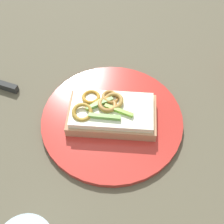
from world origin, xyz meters
TOP-DOWN VIEW (x-y plane):
  - ground_plane at (0.00, 0.00)m, footprint 2.00×2.00m
  - plate at (0.00, 0.00)m, footprint 0.27×0.27m
  - sandwich at (0.00, 0.00)m, footprint 0.19×0.16m

SIDE VIEW (x-z plane):
  - ground_plane at x=0.00m, z-range 0.00..0.00m
  - plate at x=0.00m, z-range 0.00..0.01m
  - sandwich at x=0.00m, z-range 0.01..0.05m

